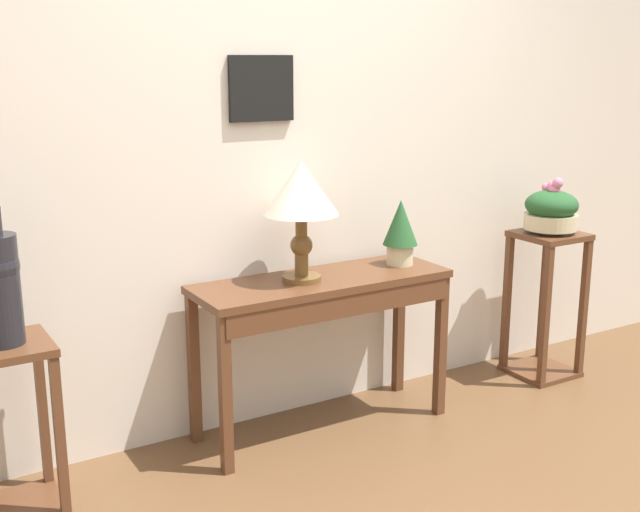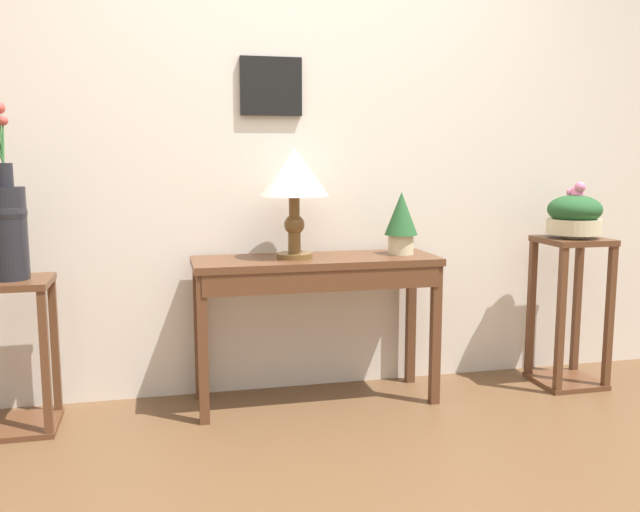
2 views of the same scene
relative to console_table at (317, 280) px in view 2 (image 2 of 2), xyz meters
name	(u,v)px [view 2 (image 2 of 2)]	position (x,y,z in m)	size (l,w,h in m)	color
back_wall_with_art	(297,121)	(-0.03, 0.31, 0.77)	(9.00, 0.13, 2.80)	beige
console_table	(317,280)	(0.00, 0.00, 0.00)	(1.19, 0.40, 0.73)	#56331E
table_lamp	(294,177)	(-0.11, 0.02, 0.50)	(0.33, 0.33, 0.53)	brown
potted_plant_on_console	(401,220)	(0.44, 0.04, 0.28)	(0.17, 0.17, 0.31)	beige
pedestal_stand_left	(16,355)	(-1.38, -0.01, -0.28)	(0.33, 0.33, 0.69)	#56331E
flower_vase_tall_left	(7,222)	(-1.38, -0.01, 0.31)	(0.17, 0.17, 0.77)	black
pedestal_stand_right	(569,312)	(1.38, -0.03, -0.23)	(0.33, 0.33, 0.80)	#56331E
planter_bowl_wide_right	(575,215)	(1.38, -0.03, 0.29)	(0.28, 0.28, 0.29)	beige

